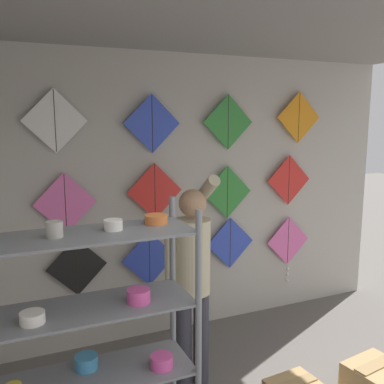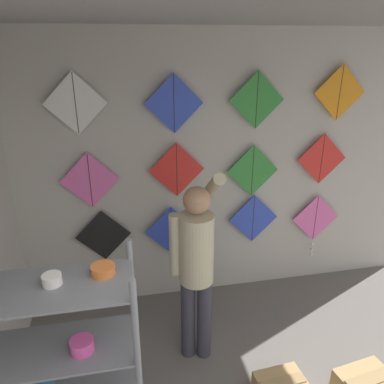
{
  "view_description": "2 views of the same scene",
  "coord_description": "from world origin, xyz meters",
  "px_view_note": "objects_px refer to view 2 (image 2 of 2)",
  "views": [
    {
      "loc": [
        -1.67,
        -0.65,
        2.19
      ],
      "look_at": [
        -0.1,
        2.96,
        1.5
      ],
      "focal_mm": 40.0,
      "sensor_mm": 36.0,
      "label": 1
    },
    {
      "loc": [
        -0.93,
        -0.25,
        2.67
      ],
      "look_at": [
        -0.28,
        2.96,
        1.34
      ],
      "focal_mm": 35.0,
      "sensor_mm": 36.0,
      "label": 2
    }
  ],
  "objects_px": {
    "kite_4": "(90,181)",
    "shopkeeper": "(196,260)",
    "kite_0": "(103,236)",
    "kite_11": "(340,93)",
    "kite_6": "(253,171)",
    "kite_7": "(322,159)",
    "kite_8": "(75,104)",
    "kite_9": "(174,104)",
    "kite_2": "(253,219)",
    "kite_5": "(177,170)",
    "kite_10": "(257,100)",
    "kite_3": "(315,221)",
    "kite_1": "(171,231)"
  },
  "relations": [
    {
      "from": "kite_0",
      "to": "kite_1",
      "type": "bearing_deg",
      "value": 0.0
    },
    {
      "from": "kite_1",
      "to": "kite_10",
      "type": "xyz_separation_m",
      "value": [
        0.85,
        0.0,
        1.32
      ]
    },
    {
      "from": "kite_2",
      "to": "kite_7",
      "type": "distance_m",
      "value": 0.96
    },
    {
      "from": "kite_1",
      "to": "kite_9",
      "type": "height_order",
      "value": "kite_9"
    },
    {
      "from": "kite_0",
      "to": "kite_6",
      "type": "distance_m",
      "value": 1.66
    },
    {
      "from": "kite_4",
      "to": "kite_6",
      "type": "xyz_separation_m",
      "value": [
        1.63,
        0.0,
        -0.01
      ]
    },
    {
      "from": "kite_7",
      "to": "shopkeeper",
      "type": "bearing_deg",
      "value": -150.72
    },
    {
      "from": "kite_4",
      "to": "kite_8",
      "type": "relative_size",
      "value": 1.0
    },
    {
      "from": "kite_6",
      "to": "kite_9",
      "type": "bearing_deg",
      "value": 180.0
    },
    {
      "from": "kite_2",
      "to": "kite_5",
      "type": "xyz_separation_m",
      "value": [
        -0.83,
        0.0,
        0.61
      ]
    },
    {
      "from": "kite_1",
      "to": "kite_3",
      "type": "distance_m",
      "value": 1.65
    },
    {
      "from": "kite_4",
      "to": "kite_1",
      "type": "bearing_deg",
      "value": 0.0
    },
    {
      "from": "kite_0",
      "to": "kite_10",
      "type": "xyz_separation_m",
      "value": [
        1.55,
        0.0,
        1.3
      ]
    },
    {
      "from": "kite_6",
      "to": "kite_9",
      "type": "xyz_separation_m",
      "value": [
        -0.81,
        0.0,
        0.71
      ]
    },
    {
      "from": "kite_0",
      "to": "kite_10",
      "type": "relative_size",
      "value": 1.0
    },
    {
      "from": "kite_1",
      "to": "kite_5",
      "type": "relative_size",
      "value": 1.0
    },
    {
      "from": "kite_2",
      "to": "kite_5",
      "type": "relative_size",
      "value": 1.0
    },
    {
      "from": "shopkeeper",
      "to": "kite_11",
      "type": "bearing_deg",
      "value": 43.17
    },
    {
      "from": "kite_0",
      "to": "kite_10",
      "type": "bearing_deg",
      "value": 0.0
    },
    {
      "from": "kite_1",
      "to": "kite_11",
      "type": "xyz_separation_m",
      "value": [
        1.72,
        0.0,
        1.37
      ]
    },
    {
      "from": "kite_0",
      "to": "kite_11",
      "type": "distance_m",
      "value": 2.77
    },
    {
      "from": "kite_0",
      "to": "kite_8",
      "type": "xyz_separation_m",
      "value": [
        -0.12,
        0.0,
        1.32
      ]
    },
    {
      "from": "kite_8",
      "to": "kite_9",
      "type": "distance_m",
      "value": 0.87
    },
    {
      "from": "kite_7",
      "to": "kite_2",
      "type": "bearing_deg",
      "value": 180.0
    },
    {
      "from": "shopkeeper",
      "to": "kite_3",
      "type": "height_order",
      "value": "shopkeeper"
    },
    {
      "from": "kite_4",
      "to": "shopkeeper",
      "type": "bearing_deg",
      "value": -45.51
    },
    {
      "from": "kite_4",
      "to": "kite_7",
      "type": "xyz_separation_m",
      "value": [
        2.39,
        0.0,
        0.07
      ]
    },
    {
      "from": "kite_2",
      "to": "kite_10",
      "type": "bearing_deg",
      "value": 180.0
    },
    {
      "from": "kite_2",
      "to": "kite_3",
      "type": "relative_size",
      "value": 0.73
    },
    {
      "from": "kite_5",
      "to": "kite_7",
      "type": "relative_size",
      "value": 1.0
    },
    {
      "from": "kite_6",
      "to": "kite_7",
      "type": "bearing_deg",
      "value": 0.0
    },
    {
      "from": "kite_1",
      "to": "kite_9",
      "type": "relative_size",
      "value": 1.0
    },
    {
      "from": "kite_2",
      "to": "kite_11",
      "type": "xyz_separation_m",
      "value": [
        0.82,
        0.0,
        1.32
      ]
    },
    {
      "from": "kite_7",
      "to": "kite_9",
      "type": "bearing_deg",
      "value": 180.0
    },
    {
      "from": "kite_3",
      "to": "kite_9",
      "type": "distance_m",
      "value": 2.1
    },
    {
      "from": "kite_0",
      "to": "kite_5",
      "type": "height_order",
      "value": "kite_5"
    },
    {
      "from": "kite_6",
      "to": "kite_8",
      "type": "distance_m",
      "value": 1.83
    },
    {
      "from": "kite_6",
      "to": "kite_11",
      "type": "relative_size",
      "value": 1.0
    },
    {
      "from": "kite_4",
      "to": "kite_5",
      "type": "distance_m",
      "value": 0.84
    },
    {
      "from": "kite_3",
      "to": "kite_7",
      "type": "xyz_separation_m",
      "value": [
        -0.02,
        0.0,
        0.74
      ]
    },
    {
      "from": "kite_11",
      "to": "kite_10",
      "type": "bearing_deg",
      "value": 180.0
    },
    {
      "from": "kite_4",
      "to": "kite_8",
      "type": "height_order",
      "value": "kite_8"
    },
    {
      "from": "kite_2",
      "to": "kite_6",
      "type": "xyz_separation_m",
      "value": [
        -0.04,
        0.0,
        0.55
      ]
    },
    {
      "from": "kite_4",
      "to": "kite_9",
      "type": "xyz_separation_m",
      "value": [
        0.82,
        0.0,
        0.69
      ]
    },
    {
      "from": "kite_3",
      "to": "kite_10",
      "type": "height_order",
      "value": "kite_10"
    },
    {
      "from": "kite_6",
      "to": "kite_7",
      "type": "xyz_separation_m",
      "value": [
        0.77,
        0.0,
        0.08
      ]
    },
    {
      "from": "kite_1",
      "to": "kite_7",
      "type": "relative_size",
      "value": 1.0
    },
    {
      "from": "kite_1",
      "to": "kite_10",
      "type": "bearing_deg",
      "value": 0.0
    },
    {
      "from": "kite_2",
      "to": "kite_8",
      "type": "xyz_separation_m",
      "value": [
        -1.72,
        0.0,
        1.29
      ]
    },
    {
      "from": "kite_10",
      "to": "kite_2",
      "type": "bearing_deg",
      "value": 0.0
    }
  ]
}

